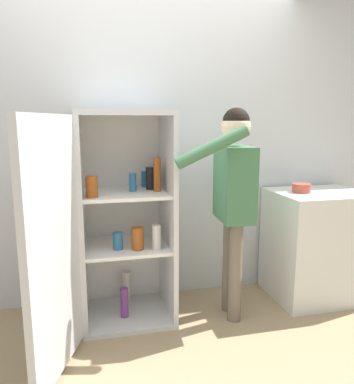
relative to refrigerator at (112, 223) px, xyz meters
name	(u,v)px	position (x,y,z in m)	size (l,w,h in m)	color
ground_plane	(170,361)	(0.30, -0.54, -0.77)	(12.00, 12.00, 0.00)	tan
wall_back	(144,148)	(0.30, 0.44, 0.50)	(7.00, 0.06, 2.55)	silver
refrigerator	(112,223)	(0.00, 0.00, 0.00)	(0.93, 1.22, 1.56)	silver
person	(233,187)	(0.88, -0.08, 0.24)	(0.62, 0.52, 1.58)	#726656
counter	(316,244)	(1.71, 0.08, -0.32)	(0.75, 0.62, 0.91)	white
bowl	(301,188)	(1.54, 0.08, 0.17)	(0.15, 0.15, 0.07)	#B24738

